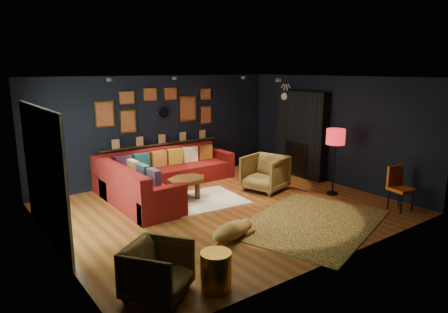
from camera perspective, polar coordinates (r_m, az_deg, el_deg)
floor at (r=8.14m, az=0.20°, el=-7.41°), size 6.50×6.50×0.00m
room_walls at (r=7.74m, az=0.21°, el=3.75°), size 6.50×6.50×6.50m
sectional at (r=9.21m, az=-9.61°, el=-3.09°), size 3.41×2.69×0.86m
ledge at (r=10.11m, az=-8.85°, el=1.80°), size 3.20×0.12×0.04m
gallery_wall at (r=10.01m, az=-9.19°, el=6.82°), size 3.15×0.04×1.02m
sunburst_mirror at (r=10.07m, az=-8.60°, el=6.26°), size 0.47×0.16×0.47m
fireplace at (r=10.54m, az=10.90°, el=2.72°), size 0.31×1.60×2.20m
deer_head at (r=10.80m, az=9.34°, el=8.52°), size 0.50×0.28×0.45m
sliding_door at (r=7.09m, az=-24.36°, el=-2.29°), size 0.06×2.80×2.20m
ceiling_spots at (r=8.31m, az=-3.12°, el=11.02°), size 3.30×2.50×0.06m
shag_rug at (r=8.53m, az=-4.04°, el=-6.40°), size 2.09×1.60×0.03m
leopard_rug at (r=7.57m, az=12.36°, el=-9.22°), size 3.36×2.84×0.02m
coffee_table at (r=8.60m, az=-5.35°, el=-3.65°), size 0.99×0.80×0.45m
pouf at (r=7.99m, az=-9.82°, el=-6.52°), size 0.51×0.51×0.34m
armchair_left at (r=5.16m, az=-9.46°, el=-15.41°), size 0.98×0.97×0.75m
armchair_right at (r=9.24m, az=5.89°, el=-2.13°), size 1.02×1.06×0.90m
gold_stool at (r=5.28m, az=-1.15°, el=-15.99°), size 0.40×0.40×0.50m
orange_chair at (r=8.67m, az=23.68°, el=-3.65°), size 0.48×0.48×0.88m
floor_lamp at (r=9.06m, az=15.64°, el=2.29°), size 0.41×0.41×1.48m
dog at (r=6.68m, az=1.13°, el=-10.14°), size 1.27×0.83×0.37m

